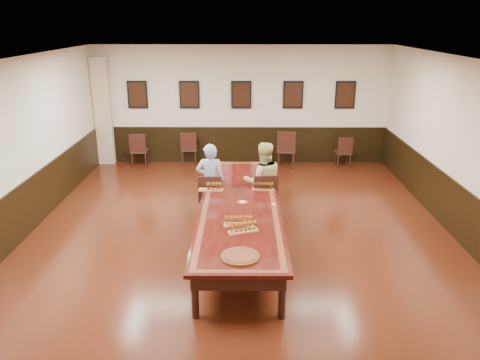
{
  "coord_description": "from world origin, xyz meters",
  "views": [
    {
      "loc": [
        0.06,
        -7.7,
        3.83
      ],
      "look_at": [
        0.0,
        0.5,
        1.0
      ],
      "focal_mm": 35.0,
      "sensor_mm": 36.0,
      "label": 1
    }
  ],
  "objects_px": {
    "spare_chair_b": "(189,148)",
    "spare_chair_c": "(286,149)",
    "spare_chair_d": "(343,151)",
    "person_woman": "(263,181)",
    "chair_man": "(210,196)",
    "chair_woman": "(264,197)",
    "conference_table": "(240,210)",
    "person_man": "(210,181)",
    "spare_chair_a": "(139,149)",
    "carved_platter": "(240,256)"
  },
  "relations": [
    {
      "from": "spare_chair_b",
      "to": "spare_chair_c",
      "type": "xyz_separation_m",
      "value": [
        2.66,
        -0.3,
        0.06
      ]
    },
    {
      "from": "person_man",
      "to": "conference_table",
      "type": "height_order",
      "value": "person_man"
    },
    {
      "from": "spare_chair_c",
      "to": "carved_platter",
      "type": "xyz_separation_m",
      "value": [
        -1.2,
        -6.52,
        0.26
      ]
    },
    {
      "from": "carved_platter",
      "to": "spare_chair_d",
      "type": "bearing_deg",
      "value": 67.34
    },
    {
      "from": "chair_woman",
      "to": "person_woman",
      "type": "relative_size",
      "value": 0.64
    },
    {
      "from": "spare_chair_b",
      "to": "person_man",
      "type": "height_order",
      "value": "person_man"
    },
    {
      "from": "spare_chair_b",
      "to": "chair_man",
      "type": "bearing_deg",
      "value": 99.66
    },
    {
      "from": "spare_chair_b",
      "to": "carved_platter",
      "type": "height_order",
      "value": "spare_chair_b"
    },
    {
      "from": "spare_chair_b",
      "to": "spare_chair_d",
      "type": "distance_m",
      "value": 4.22
    },
    {
      "from": "chair_woman",
      "to": "spare_chair_c",
      "type": "height_order",
      "value": "spare_chair_c"
    },
    {
      "from": "spare_chair_a",
      "to": "conference_table",
      "type": "xyz_separation_m",
      "value": [
        2.77,
        -4.57,
        0.14
      ]
    },
    {
      "from": "chair_woman",
      "to": "person_man",
      "type": "distance_m",
      "value": 1.11
    },
    {
      "from": "chair_woman",
      "to": "carved_platter",
      "type": "distance_m",
      "value": 2.99
    },
    {
      "from": "chair_man",
      "to": "carved_platter",
      "type": "relative_size",
      "value": 1.47
    },
    {
      "from": "spare_chair_d",
      "to": "conference_table",
      "type": "bearing_deg",
      "value": 57.22
    },
    {
      "from": "chair_man",
      "to": "chair_woman",
      "type": "relative_size",
      "value": 0.95
    },
    {
      "from": "chair_man",
      "to": "spare_chair_d",
      "type": "relative_size",
      "value": 1.13
    },
    {
      "from": "spare_chair_a",
      "to": "spare_chair_c",
      "type": "bearing_deg",
      "value": 176.9
    },
    {
      "from": "spare_chair_d",
      "to": "person_woman",
      "type": "bearing_deg",
      "value": 55.29
    },
    {
      "from": "conference_table",
      "to": "carved_platter",
      "type": "xyz_separation_m",
      "value": [
        0.02,
        -2.03,
        0.16
      ]
    },
    {
      "from": "chair_man",
      "to": "conference_table",
      "type": "bearing_deg",
      "value": 119.33
    },
    {
      "from": "chair_man",
      "to": "chair_woman",
      "type": "xyz_separation_m",
      "value": [
        1.06,
        -0.09,
        0.03
      ]
    },
    {
      "from": "spare_chair_b",
      "to": "carved_platter",
      "type": "bearing_deg",
      "value": 99.16
    },
    {
      "from": "person_man",
      "to": "carved_platter",
      "type": "bearing_deg",
      "value": 99.86
    },
    {
      "from": "spare_chair_c",
      "to": "person_woman",
      "type": "height_order",
      "value": "person_woman"
    },
    {
      "from": "chair_man",
      "to": "spare_chair_b",
      "type": "relative_size",
      "value": 1.05
    },
    {
      "from": "spare_chair_b",
      "to": "spare_chair_c",
      "type": "height_order",
      "value": "spare_chair_c"
    },
    {
      "from": "spare_chair_b",
      "to": "spare_chair_d",
      "type": "bearing_deg",
      "value": 174.16
    },
    {
      "from": "chair_man",
      "to": "person_man",
      "type": "xyz_separation_m",
      "value": [
        -0.0,
        0.1,
        0.29
      ]
    },
    {
      "from": "carved_platter",
      "to": "spare_chair_b",
      "type": "bearing_deg",
      "value": 102.07
    },
    {
      "from": "person_man",
      "to": "spare_chair_d",
      "type": "bearing_deg",
      "value": -135.44
    },
    {
      "from": "spare_chair_b",
      "to": "conference_table",
      "type": "height_order",
      "value": "spare_chair_b"
    },
    {
      "from": "conference_table",
      "to": "spare_chair_b",
      "type": "bearing_deg",
      "value": 106.7
    },
    {
      "from": "spare_chair_b",
      "to": "spare_chair_c",
      "type": "relative_size",
      "value": 0.89
    },
    {
      "from": "spare_chair_c",
      "to": "person_man",
      "type": "height_order",
      "value": "person_man"
    },
    {
      "from": "chair_woman",
      "to": "carved_platter",
      "type": "relative_size",
      "value": 1.55
    },
    {
      "from": "carved_platter",
      "to": "spare_chair_c",
      "type": "bearing_deg",
      "value": 79.54
    },
    {
      "from": "chair_man",
      "to": "spare_chair_d",
      "type": "height_order",
      "value": "chair_man"
    },
    {
      "from": "chair_woman",
      "to": "person_woman",
      "type": "xyz_separation_m",
      "value": [
        -0.02,
        0.11,
        0.29
      ]
    },
    {
      "from": "spare_chair_c",
      "to": "person_woman",
      "type": "relative_size",
      "value": 0.65
    },
    {
      "from": "spare_chair_a",
      "to": "person_man",
      "type": "relative_size",
      "value": 0.61
    },
    {
      "from": "chair_woman",
      "to": "person_man",
      "type": "xyz_separation_m",
      "value": [
        -1.06,
        0.19,
        0.26
      ]
    },
    {
      "from": "chair_woman",
      "to": "spare_chair_c",
      "type": "relative_size",
      "value": 0.99
    },
    {
      "from": "spare_chair_c",
      "to": "chair_woman",
      "type": "bearing_deg",
      "value": 86.44
    },
    {
      "from": "spare_chair_b",
      "to": "person_woman",
      "type": "distance_m",
      "value": 4.24
    },
    {
      "from": "spare_chair_c",
      "to": "spare_chair_d",
      "type": "bearing_deg",
      "value": -168.46
    },
    {
      "from": "spare_chair_d",
      "to": "spare_chair_c",
      "type": "bearing_deg",
      "value": 1.61
    },
    {
      "from": "spare_chair_c",
      "to": "conference_table",
      "type": "bearing_deg",
      "value": 83.16
    },
    {
      "from": "chair_man",
      "to": "person_woman",
      "type": "distance_m",
      "value": 1.09
    },
    {
      "from": "chair_man",
      "to": "spare_chair_a",
      "type": "bearing_deg",
      "value": -59.86
    }
  ]
}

